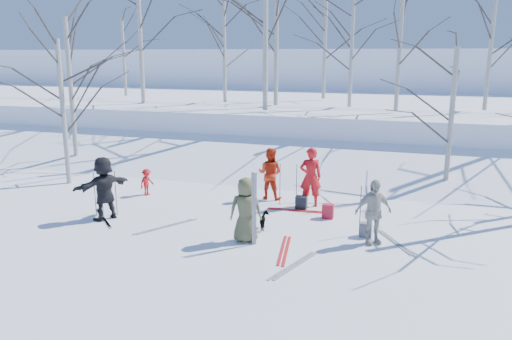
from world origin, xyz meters
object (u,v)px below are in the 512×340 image
(skier_red_north, at_px, (311,177))
(skier_redor_behind, at_px, (270,173))
(skier_red_seated, at_px, (147,182))
(backpack_grey, at_px, (366,230))
(dog, at_px, (264,221))
(skier_cream_east, at_px, (373,212))
(backpack_dark, at_px, (301,203))
(skier_grey_west, at_px, (104,188))
(backpack_red, at_px, (328,211))
(skier_olive_center, at_px, (246,210))

(skier_red_north, bearing_deg, skier_redor_behind, -33.88)
(skier_red_seated, relative_size, backpack_grey, 2.40)
(skier_red_north, xyz_separation_m, dog, (-0.74, -2.49, -0.70))
(skier_cream_east, bearing_deg, backpack_dark, 103.53)
(skier_grey_west, distance_m, dog, 4.72)
(backpack_red, bearing_deg, skier_red_north, 125.85)
(backpack_red, bearing_deg, skier_cream_east, -49.34)
(skier_red_seated, xyz_separation_m, skier_grey_west, (0.13, -2.58, 0.47))
(backpack_grey, bearing_deg, skier_red_seated, 166.76)
(dog, distance_m, backpack_dark, 2.18)
(skier_red_north, height_order, backpack_dark, skier_red_north)
(skier_red_north, relative_size, skier_cream_east, 1.12)
(skier_redor_behind, distance_m, skier_red_seated, 4.18)
(backpack_red, bearing_deg, backpack_grey, -44.97)
(backpack_grey, relative_size, backpack_dark, 0.95)
(skier_olive_center, distance_m, backpack_dark, 3.25)
(skier_red_north, height_order, backpack_red, skier_red_north)
(skier_red_seated, height_order, skier_cream_east, skier_cream_east)
(skier_red_seated, distance_m, skier_cream_east, 7.95)
(backpack_red, bearing_deg, backpack_dark, 145.24)
(backpack_dark, bearing_deg, skier_grey_west, -152.61)
(backpack_red, xyz_separation_m, backpack_dark, (-0.94, 0.65, -0.01))
(skier_redor_behind, relative_size, backpack_grey, 4.47)
(skier_redor_behind, xyz_separation_m, skier_cream_east, (3.58, -3.07, -0.02))
(skier_redor_behind, bearing_deg, backpack_red, 150.91)
(skier_redor_behind, distance_m, backpack_red, 2.69)
(skier_redor_behind, distance_m, skier_cream_east, 4.71)
(backpack_grey, xyz_separation_m, backpack_dark, (-2.14, 1.85, 0.01))
(skier_grey_west, height_order, dog, skier_grey_west)
(skier_red_seated, xyz_separation_m, skier_cream_east, (7.64, -2.18, 0.38))
(backpack_red, bearing_deg, skier_red_seated, 174.96)
(skier_cream_east, xyz_separation_m, backpack_red, (-1.40, 1.63, -0.62))
(skier_grey_west, bearing_deg, skier_red_north, 146.35)
(skier_redor_behind, bearing_deg, skier_grey_west, 45.74)
(skier_red_north, relative_size, backpack_grey, 4.92)
(skier_red_north, height_order, skier_redor_behind, skier_red_north)
(skier_cream_east, xyz_separation_m, backpack_grey, (-0.19, 0.42, -0.64))
(skier_grey_west, bearing_deg, skier_olive_center, 111.25)
(skier_red_seated, bearing_deg, skier_red_north, -71.65)
(skier_redor_behind, bearing_deg, skier_cream_east, 143.74)
(skier_red_seated, xyz_separation_m, backpack_dark, (5.31, 0.10, -0.26))
(skier_grey_west, relative_size, dog, 3.35)
(backpack_red, bearing_deg, skier_redor_behind, 146.58)
(skier_red_north, bearing_deg, skier_grey_west, 11.62)
(dog, bearing_deg, skier_grey_west, -8.58)
(skier_olive_center, xyz_separation_m, dog, (0.20, 0.99, -0.60))
(skier_red_north, distance_m, dog, 2.69)
(dog, bearing_deg, backpack_dark, -120.28)
(skier_olive_center, relative_size, backpack_red, 3.97)
(skier_grey_west, bearing_deg, backpack_grey, 123.09)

